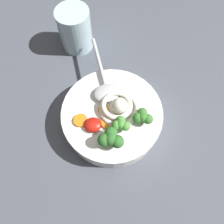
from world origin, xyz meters
The scene contains 13 objects.
table_slab centered at (0.00, 0.00, 1.49)cm, with size 135.86×135.86×2.98cm, color #474C56.
soup_bowl centered at (-1.69, 4.00, 5.72)cm, with size 20.70×20.70×5.30cm.
noodle_pile centered at (-3.06, 3.50, 9.42)cm, with size 9.05×8.87×3.64cm.
soup_spoon centered at (-0.69, -0.92, 9.09)cm, with size 6.75×17.53×1.60cm.
chili_sauce_dollop centered at (2.11, 6.87, 9.06)cm, with size 3.43×3.08×1.54cm, color #B2190F.
broccoli_floret_beside_chili centered at (-7.44, 6.06, 10.22)cm, with size 3.89×3.35×3.08cm.
broccoli_floret_far centered at (-3.25, 7.32, 10.04)cm, with size 3.54×3.05×2.80cm.
broccoli_floret_rear centered at (-1.27, 10.22, 10.63)cm, with size 4.72×4.07×3.74cm.
carrot_slice_extra_b centered at (-0.96, 6.31, 8.55)cm, with size 2.90×2.90×0.53cm, color orange.
carrot_slice_front centered at (-5.41, 1.30, 8.58)cm, with size 2.14×2.14×0.59cm, color orange.
carrot_slice_center centered at (4.56, 5.70, 8.57)cm, with size 2.75×2.75×0.57cm, color orange.
carrot_slice_extra_a centered at (0.39, 3.53, 8.57)cm, with size 2.28×2.28×0.57cm, color orange.
drinking_glass centered at (6.46, -18.33, 8.20)cm, with size 7.95×7.95×10.43cm, color silver.
Camera 1 is at (-1.04, 21.01, 47.19)cm, focal length 33.78 mm.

